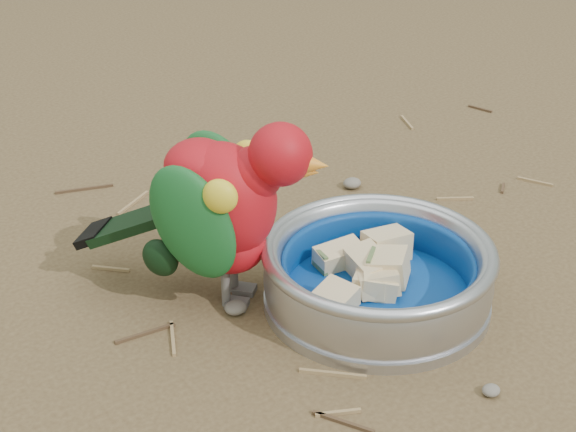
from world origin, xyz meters
TOP-DOWN VIEW (x-y plane):
  - ground at (0.00, 0.00)m, footprint 60.00×60.00m
  - food_bowl at (0.01, 0.08)m, footprint 0.21×0.21m
  - bowl_wall at (0.01, 0.08)m, footprint 0.21×0.21m
  - fruit_wedges at (0.01, 0.08)m, footprint 0.12×0.12m
  - lory_parrot at (-0.10, 0.17)m, footprint 0.21×0.23m
  - ground_debris at (0.03, 0.08)m, footprint 0.90×0.80m

SIDE VIEW (x-z plane):
  - ground at x=0.00m, z-range 0.00..0.00m
  - ground_debris at x=0.03m, z-range 0.00..0.01m
  - food_bowl at x=0.01m, z-range 0.00..0.02m
  - fruit_wedges at x=0.01m, z-range 0.02..0.05m
  - bowl_wall at x=0.01m, z-range 0.02..0.06m
  - lory_parrot at x=-0.10m, z-range 0.00..0.17m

